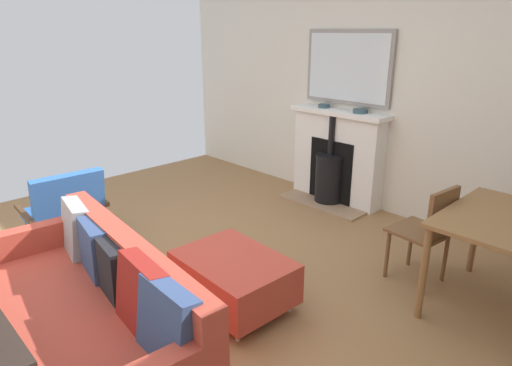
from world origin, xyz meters
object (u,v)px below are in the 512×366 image
mantel_bowl_near (324,106)px  mantel_bowl_far (360,111)px  sofa (92,313)px  ottoman (234,276)px  dining_chair_near_fireplace (429,228)px  armchair_accent (66,208)px  fireplace (335,161)px  dining_table (509,232)px

mantel_bowl_near → mantel_bowl_far: bearing=90.0°
sofa → ottoman: (-1.01, 0.12, -0.12)m
ottoman → dining_chair_near_fireplace: size_ratio=1.02×
mantel_bowl_near → dining_chair_near_fireplace: 2.18m
sofa → armchair_accent: 1.63m
armchair_accent → fireplace: bearing=162.0°
fireplace → ottoman: fireplace is taller
fireplace → dining_chair_near_fireplace: bearing=59.0°
fireplace → dining_table: fireplace is taller
fireplace → mantel_bowl_near: size_ratio=8.63×
dining_table → dining_chair_near_fireplace: 0.56m
mantel_bowl_near → ottoman: 2.65m
mantel_bowl_near → sofa: mantel_bowl_near is taller
ottoman → armchair_accent: bearing=-72.4°
armchair_accent → sofa: bearing=73.0°
sofa → dining_table: size_ratio=1.94×
fireplace → mantel_bowl_near: (-0.03, -0.23, 0.62)m
mantel_bowl_far → sofa: mantel_bowl_far is taller
mantel_bowl_near → fireplace: bearing=81.7°
dining_table → armchair_accent: bearing=-59.0°
dining_table → dining_chair_near_fireplace: size_ratio=1.23×
dining_table → ottoman: bearing=-46.6°
sofa → armchair_accent: bearing=-107.0°
ottoman → mantel_bowl_far: bearing=-167.5°
armchair_accent → dining_chair_near_fireplace: size_ratio=0.96×
mantel_bowl_far → armchair_accent: (2.82, -1.17, -0.68)m
armchair_accent → dining_chair_near_fireplace: (-1.82, 2.51, 0.06)m
sofa → dining_table: 2.76m
mantel_bowl_far → ottoman: 2.50m
mantel_bowl_far → dining_chair_near_fireplace: mantel_bowl_far is taller
mantel_bowl_near → dining_chair_near_fireplace: size_ratio=0.17×
mantel_bowl_far → dining_table: mantel_bowl_far is taller
mantel_bowl_near → sofa: size_ratio=0.07×
fireplace → dining_chair_near_fireplace: 1.87m
mantel_bowl_far → dining_table: bearing=62.3°
armchair_accent → dining_table: (-1.83, 3.05, 0.21)m
dining_chair_near_fireplace → mantel_bowl_far: bearing=-126.7°
mantel_bowl_near → armchair_accent: 2.98m
fireplace → armchair_accent: size_ratio=1.50×
mantel_bowl_far → mantel_bowl_near: bearing=-90.0°
ottoman → dining_chair_near_fireplace: (-1.29, 0.83, 0.25)m
fireplace → dining_table: bearing=66.0°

